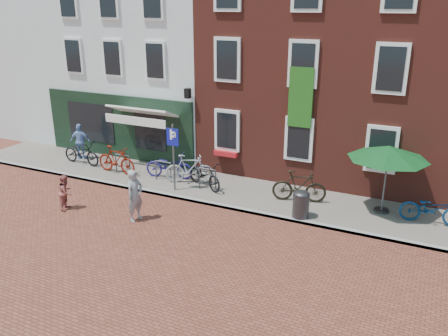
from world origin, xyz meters
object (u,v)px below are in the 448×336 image
at_px(woman, 135,195).
at_px(bicycle_2, 169,166).
at_px(boy, 66,192).
at_px(bicycle_1, 116,160).
at_px(cafe_person, 80,141).
at_px(parking_sign, 173,147).
at_px(bicycle_6, 432,209).
at_px(litter_bin, 301,203).
at_px(bicycle_0, 81,153).
at_px(bicycle_3, 189,169).
at_px(bicycle_5, 299,186).
at_px(parasol, 389,150).
at_px(bicycle_4, 204,174).

distance_m(woman, bicycle_2, 3.79).
height_order(boy, bicycle_1, same).
height_order(woman, cafe_person, woman).
height_order(parking_sign, bicycle_6, parking_sign).
bearing_deg(bicycle_1, cafe_person, 75.94).
relative_size(litter_bin, boy, 0.81).
height_order(cafe_person, bicycle_6, cafe_person).
bearing_deg(woman, bicycle_0, 65.49).
bearing_deg(bicycle_3, boy, 120.94).
bearing_deg(bicycle_5, boy, 104.13).
xyz_separation_m(woman, bicycle_2, (-0.97, 3.66, -0.26)).
bearing_deg(litter_bin, parasol, 34.31).
bearing_deg(parasol, bicycle_6, -9.68).
relative_size(parking_sign, bicycle_6, 1.30).
distance_m(parking_sign, parasol, 7.57).
height_order(bicycle_0, bicycle_6, same).
relative_size(parking_sign, boy, 2.06).
bearing_deg(woman, bicycle_1, 53.90).
bearing_deg(bicycle_5, bicycle_3, 76.65).
xyz_separation_m(parasol, bicycle_0, (-12.74, -0.53, -1.70)).
bearing_deg(bicycle_2, bicycle_0, 80.85).
bearing_deg(woman, bicycle_3, 7.54).
bearing_deg(bicycle_0, parasol, -83.91).
relative_size(woman, bicycle_0, 0.89).
relative_size(boy, bicycle_1, 0.65).
bearing_deg(bicycle_0, parking_sign, -95.46).
height_order(bicycle_3, bicycle_5, same).
height_order(boy, bicycle_3, same).
bearing_deg(bicycle_3, parasol, -109.73).
bearing_deg(bicycle_6, bicycle_1, 88.86).
height_order(bicycle_0, bicycle_3, bicycle_3).
relative_size(litter_bin, cafe_person, 0.62).
height_order(litter_bin, bicycle_3, bicycle_3).
bearing_deg(bicycle_4, bicycle_1, 119.43).
xyz_separation_m(boy, bicycle_5, (7.22, 3.93, 0.05)).
distance_m(parasol, bicycle_0, 12.86).
xyz_separation_m(boy, bicycle_1, (-0.54, 3.49, 0.05)).
bearing_deg(bicycle_0, bicycle_6, -85.23).
bearing_deg(litter_bin, bicycle_2, 167.71).
bearing_deg(bicycle_3, parking_sign, 148.30).
height_order(litter_bin, bicycle_5, bicycle_5).
height_order(parking_sign, bicycle_5, parking_sign).
bearing_deg(bicycle_3, bicycle_1, 72.74).
height_order(bicycle_2, bicycle_6, same).
relative_size(bicycle_0, bicycle_4, 1.00).
xyz_separation_m(parasol, bicycle_2, (-8.30, -0.34, -1.70)).
bearing_deg(boy, bicycle_1, -7.51).
relative_size(woman, bicycle_1, 0.92).
xyz_separation_m(parasol, boy, (-10.06, -4.30, -1.69)).
bearing_deg(bicycle_6, litter_bin, 105.38).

